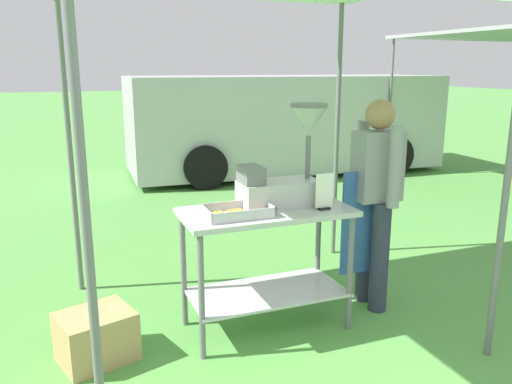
% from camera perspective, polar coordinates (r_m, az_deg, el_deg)
% --- Properties ---
extents(ground_plane, '(70.00, 70.00, 0.00)m').
position_cam_1_polar(ground_plane, '(8.32, -10.55, 0.69)').
color(ground_plane, '#519342').
extents(donut_cart, '(1.18, 0.58, 0.88)m').
position_cam_1_polar(donut_cart, '(3.61, 1.15, -5.64)').
color(donut_cart, '#B7B7BC').
rests_on(donut_cart, ground).
extents(donut_tray, '(0.44, 0.27, 0.07)m').
position_cam_1_polar(donut_tray, '(3.37, -2.08, -2.37)').
color(donut_tray, '#B7B7BC').
rests_on(donut_tray, donut_cart).
extents(donut_fryer, '(0.63, 0.28, 0.71)m').
position_cam_1_polar(donut_fryer, '(3.60, 3.35, 2.52)').
color(donut_fryer, '#B7B7BC').
rests_on(donut_fryer, donut_cart).
extents(menu_sign, '(0.13, 0.05, 0.25)m').
position_cam_1_polar(menu_sign, '(3.54, 7.57, -0.24)').
color(menu_sign, black).
rests_on(menu_sign, donut_cart).
extents(vendor, '(0.45, 0.53, 1.61)m').
position_cam_1_polar(vendor, '(3.99, 13.05, -0.22)').
color(vendor, '#2D3347').
rests_on(vendor, ground).
extents(supply_crate, '(0.54, 0.48, 0.32)m').
position_cam_1_polar(supply_crate, '(3.57, -17.28, -15.03)').
color(supply_crate, tan).
rests_on(supply_crate, ground).
extents(van_silver, '(5.50, 2.28, 1.69)m').
position_cam_1_polar(van_silver, '(9.27, 3.08, 7.71)').
color(van_silver, '#BCBCC1').
rests_on(van_silver, ground).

